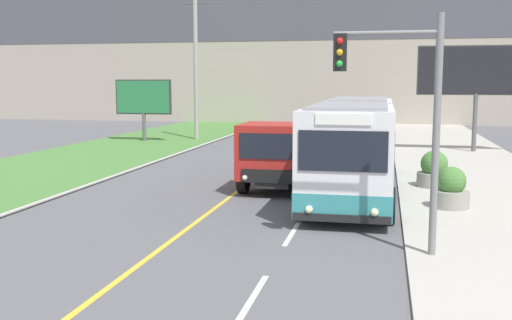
{
  "coord_description": "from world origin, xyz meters",
  "views": [
    {
      "loc": [
        4.96,
        -2.21,
        3.83
      ],
      "look_at": [
        1.1,
        15.74,
        1.4
      ],
      "focal_mm": 42.0,
      "sensor_mm": 36.0,
      "label": 1
    }
  ],
  "objects_px": {
    "car_distant": "(328,129)",
    "utility_pole_far": "(196,62)",
    "planter_round_second": "(434,171)",
    "city_bus": "(355,145)",
    "dump_truck": "(282,155)",
    "billboard_small": "(143,99)",
    "traffic_light_mast": "(404,103)",
    "billboard_large": "(477,73)",
    "planter_round_near": "(451,190)"
  },
  "relations": [
    {
      "from": "billboard_large",
      "to": "utility_pole_far",
      "type": "bearing_deg",
      "value": 166.88
    },
    {
      "from": "utility_pole_far",
      "to": "planter_round_second",
      "type": "bearing_deg",
      "value": -48.43
    },
    {
      "from": "dump_truck",
      "to": "planter_round_second",
      "type": "height_order",
      "value": "dump_truck"
    },
    {
      "from": "city_bus",
      "to": "traffic_light_mast",
      "type": "height_order",
      "value": "traffic_light_mast"
    },
    {
      "from": "utility_pole_far",
      "to": "planter_round_near",
      "type": "bearing_deg",
      "value": -53.87
    },
    {
      "from": "car_distant",
      "to": "traffic_light_mast",
      "type": "relative_size",
      "value": 0.82
    },
    {
      "from": "car_distant",
      "to": "billboard_large",
      "type": "relative_size",
      "value": 0.7
    },
    {
      "from": "planter_round_second",
      "to": "billboard_large",
      "type": "bearing_deg",
      "value": 75.86
    },
    {
      "from": "planter_round_second",
      "to": "billboard_small",
      "type": "bearing_deg",
      "value": 140.57
    },
    {
      "from": "billboard_small",
      "to": "planter_round_near",
      "type": "height_order",
      "value": "billboard_small"
    },
    {
      "from": "utility_pole_far",
      "to": "billboard_large",
      "type": "height_order",
      "value": "utility_pole_far"
    },
    {
      "from": "city_bus",
      "to": "planter_round_second",
      "type": "distance_m",
      "value": 3.07
    },
    {
      "from": "traffic_light_mast",
      "to": "billboard_large",
      "type": "bearing_deg",
      "value": 78.05
    },
    {
      "from": "billboard_small",
      "to": "car_distant",
      "type": "bearing_deg",
      "value": 18.98
    },
    {
      "from": "billboard_small",
      "to": "city_bus",
      "type": "bearing_deg",
      "value": -46.36
    },
    {
      "from": "billboard_large",
      "to": "dump_truck",
      "type": "bearing_deg",
      "value": -122.82
    },
    {
      "from": "dump_truck",
      "to": "billboard_small",
      "type": "height_order",
      "value": "billboard_small"
    },
    {
      "from": "traffic_light_mast",
      "to": "billboard_small",
      "type": "xyz_separation_m",
      "value": [
        -15.39,
        22.62,
        -0.64
      ]
    },
    {
      "from": "dump_truck",
      "to": "billboard_large",
      "type": "height_order",
      "value": "billboard_large"
    },
    {
      "from": "car_distant",
      "to": "utility_pole_far",
      "type": "xyz_separation_m",
      "value": [
        -8.48,
        -2.09,
        4.34
      ]
    },
    {
      "from": "billboard_large",
      "to": "city_bus",
      "type": "bearing_deg",
      "value": -114.47
    },
    {
      "from": "city_bus",
      "to": "dump_truck",
      "type": "bearing_deg",
      "value": -175.17
    },
    {
      "from": "billboard_small",
      "to": "traffic_light_mast",
      "type": "bearing_deg",
      "value": -55.77
    },
    {
      "from": "planter_round_near",
      "to": "traffic_light_mast",
      "type": "bearing_deg",
      "value": -107.35
    },
    {
      "from": "traffic_light_mast",
      "to": "billboard_small",
      "type": "bearing_deg",
      "value": 124.23
    },
    {
      "from": "dump_truck",
      "to": "traffic_light_mast",
      "type": "bearing_deg",
      "value": -63.1
    },
    {
      "from": "city_bus",
      "to": "planter_round_near",
      "type": "xyz_separation_m",
      "value": [
        3.0,
        -2.78,
        -0.98
      ]
    },
    {
      "from": "billboard_small",
      "to": "billboard_large",
      "type": "bearing_deg",
      "value": -6.04
    },
    {
      "from": "car_distant",
      "to": "planter_round_second",
      "type": "height_order",
      "value": "car_distant"
    },
    {
      "from": "planter_round_near",
      "to": "planter_round_second",
      "type": "height_order",
      "value": "planter_round_second"
    },
    {
      "from": "car_distant",
      "to": "billboard_small",
      "type": "xyz_separation_m",
      "value": [
        -11.39,
        -3.92,
        2.03
      ]
    },
    {
      "from": "traffic_light_mast",
      "to": "planter_round_second",
      "type": "relative_size",
      "value": 4.04
    },
    {
      "from": "city_bus",
      "to": "car_distant",
      "type": "relative_size",
      "value": 2.9
    },
    {
      "from": "dump_truck",
      "to": "billboard_small",
      "type": "distance_m",
      "value": 18.87
    },
    {
      "from": "traffic_light_mast",
      "to": "dump_truck",
      "type": "bearing_deg",
      "value": 116.9
    },
    {
      "from": "planter_round_near",
      "to": "billboard_small",
      "type": "bearing_deg",
      "value": 134.23
    },
    {
      "from": "dump_truck",
      "to": "car_distant",
      "type": "xyz_separation_m",
      "value": [
        -0.08,
        18.82,
        -0.53
      ]
    },
    {
      "from": "dump_truck",
      "to": "car_distant",
      "type": "distance_m",
      "value": 18.83
    },
    {
      "from": "dump_truck",
      "to": "utility_pole_far",
      "type": "relative_size",
      "value": 0.67
    },
    {
      "from": "billboard_small",
      "to": "planter_round_second",
      "type": "xyz_separation_m",
      "value": [
        16.79,
        -13.81,
        -2.08
      ]
    },
    {
      "from": "dump_truck",
      "to": "traffic_light_mast",
      "type": "height_order",
      "value": "traffic_light_mast"
    },
    {
      "from": "utility_pole_far",
      "to": "billboard_small",
      "type": "height_order",
      "value": "utility_pole_far"
    },
    {
      "from": "billboard_small",
      "to": "planter_round_second",
      "type": "relative_size",
      "value": 3.03
    },
    {
      "from": "city_bus",
      "to": "utility_pole_far",
      "type": "relative_size",
      "value": 1.25
    },
    {
      "from": "billboard_large",
      "to": "planter_round_near",
      "type": "height_order",
      "value": "billboard_large"
    },
    {
      "from": "traffic_light_mast",
      "to": "billboard_large",
      "type": "relative_size",
      "value": 0.85
    },
    {
      "from": "city_bus",
      "to": "utility_pole_far",
      "type": "xyz_separation_m",
      "value": [
        -11.09,
        16.52,
        3.43
      ]
    },
    {
      "from": "car_distant",
      "to": "planter_round_near",
      "type": "xyz_separation_m",
      "value": [
        5.61,
        -21.39,
        -0.07
      ]
    },
    {
      "from": "billboard_large",
      "to": "planter_round_near",
      "type": "bearing_deg",
      "value": -100.09
    },
    {
      "from": "car_distant",
      "to": "traffic_light_mast",
      "type": "height_order",
      "value": "traffic_light_mast"
    }
  ]
}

